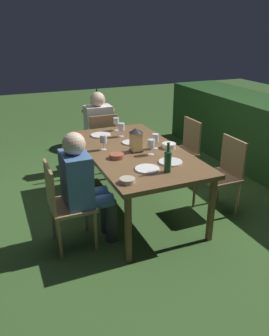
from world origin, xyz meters
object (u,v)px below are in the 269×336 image
at_px(wine_glass_c, 103,140).
at_px(plate_b, 101,135).
at_px(chair_side_left_b, 64,202).
at_px(bowl_salad, 127,180).
at_px(chair_side_right_a, 184,148).
at_px(lantern_centerpiece, 136,139).
at_px(bowl_bread, 169,145).
at_px(ice_bucket, 98,104).
at_px(chair_head_near, 102,140).
at_px(dining_table, 134,154).
at_px(chair_side_right_b, 223,172).
at_px(person_in_cream, 97,126).
at_px(wine_glass_d, 155,138).
at_px(person_in_blue, 83,184).
at_px(wine_glass_a, 121,127).
at_px(side_table, 99,121).
at_px(wine_glass_b, 151,144).
at_px(plate_a, 170,162).
at_px(bowl_olives, 117,156).
at_px(green_bottle_on_table, 168,161).
at_px(plate_d, 131,142).
at_px(plate_c, 147,169).
at_px(wine_glass_e, 116,122).

relative_size(wine_glass_c, plate_b, 0.68).
xyz_separation_m(chair_side_left_b, bowl_salad, (0.33, 0.51, 0.27)).
xyz_separation_m(chair_side_right_a, lantern_centerpiece, (0.49, -0.91, 0.40)).
relative_size(bowl_bread, ice_bucket, 0.45).
distance_m(chair_head_near, ice_bucket, 1.25).
xyz_separation_m(dining_table, chair_side_right_b, (0.44, 0.90, -0.20)).
bearing_deg(person_in_cream, wine_glass_d, 9.07).
distance_m(person_in_blue, bowl_salad, 0.47).
bearing_deg(wine_glass_a, plate_b, -119.17).
xyz_separation_m(wine_glass_c, side_table, (-2.26, 0.63, -0.42)).
xyz_separation_m(wine_glass_b, wine_glass_c, (-0.34, -0.42, 0.00)).
relative_size(plate_a, bowl_olives, 1.58).
distance_m(bowl_bread, side_table, 2.51).
height_order(chair_side_right_a, ice_bucket, ice_bucket).
height_order(plate_a, bowl_salad, bowl_salad).
relative_size(chair_side_right_a, wine_glass_d, 5.15).
height_order(chair_side_left_b, wine_glass_b, wine_glass_b).
bearing_deg(bowl_olives, bowl_salad, -11.39).
relative_size(chair_side_right_b, green_bottle_on_table, 3.00).
distance_m(person_in_blue, plate_a, 0.90).
xyz_separation_m(green_bottle_on_table, ice_bucket, (-3.09, 0.27, -0.10)).
bearing_deg(bowl_bread, lantern_centerpiece, -95.09).
xyz_separation_m(wine_glass_a, plate_d, (0.29, 0.01, -0.11)).
height_order(wine_glass_d, ice_bucket, ice_bucket).
bearing_deg(wine_glass_a, bowl_salad, -18.72).
bearing_deg(green_bottle_on_table, plate_b, -169.95).
xyz_separation_m(chair_head_near, bowl_bread, (1.31, 0.38, 0.28)).
relative_size(chair_side_left_b, wine_glass_a, 5.15).
distance_m(person_in_cream, person_in_blue, 1.98).
bearing_deg(lantern_centerpiece, person_in_cream, 179.77).
bearing_deg(wine_glass_b, plate_d, -173.09).
distance_m(green_bottle_on_table, side_table, 3.12).
bearing_deg(person_in_blue, chair_side_right_b, 90.00).
distance_m(plate_b, bowl_bread, 0.93).
height_order(wine_glass_b, wine_glass_c, same).
bearing_deg(chair_side_left_b, bowl_olives, 113.26).
bearing_deg(chair_side_left_b, wine_glass_a, 135.20).
distance_m(plate_a, plate_b, 1.20).
height_order(lantern_centerpiece, wine_glass_b, lantern_centerpiece).
bearing_deg(wine_glass_d, chair_side_right_a, 125.77).
relative_size(person_in_cream, plate_c, 4.84).
distance_m(chair_side_left_b, bowl_olives, 0.74).
bearing_deg(wine_glass_d, plate_b, -148.64).
bearing_deg(side_table, wine_glass_b, -4.71).
distance_m(lantern_centerpiece, plate_b, 0.74).
distance_m(green_bottle_on_table, ice_bucket, 3.10).
bearing_deg(plate_b, person_in_blue, -25.60).
bearing_deg(person_in_cream, dining_table, -0.00).
bearing_deg(plate_c, wine_glass_d, 146.88).
relative_size(wine_glass_a, wine_glass_e, 1.00).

